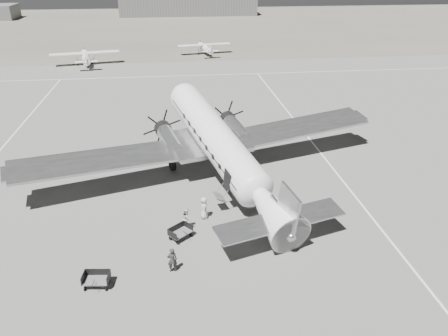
% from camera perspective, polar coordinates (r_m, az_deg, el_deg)
% --- Properties ---
extents(ground, '(260.00, 260.00, 0.00)m').
position_cam_1_polar(ground, '(31.69, -3.24, -5.60)').
color(ground, slate).
rests_on(ground, ground).
extents(taxi_line_right, '(0.15, 80.00, 0.01)m').
position_cam_1_polar(taxi_line_right, '(34.41, 17.16, -4.09)').
color(taxi_line_right, white).
rests_on(taxi_line_right, ground).
extents(taxi_line_horizon, '(90.00, 0.15, 0.01)m').
position_cam_1_polar(taxi_line_horizon, '(69.03, -5.63, 11.90)').
color(taxi_line_horizon, white).
rests_on(taxi_line_horizon, ground).
extents(grass_infield, '(260.00, 90.00, 0.01)m').
position_cam_1_polar(grass_infield, '(123.13, -6.52, 17.99)').
color(grass_infield, '#615E51').
rests_on(grass_infield, ground).
extents(hangar_main, '(42.00, 14.00, 6.60)m').
position_cam_1_polar(hangar_main, '(147.74, -4.71, 20.65)').
color(hangar_main, '#5C5C5C').
rests_on(hangar_main, ground).
extents(dc3_airliner, '(36.64, 30.19, 6.02)m').
position_cam_1_polar(dc3_airliner, '(34.30, -0.41, 2.67)').
color(dc3_airliner, silver).
rests_on(dc3_airliner, ground).
extents(light_plane_left, '(13.02, 11.32, 2.37)m').
position_cam_1_polar(light_plane_left, '(78.97, -17.63, 13.50)').
color(light_plane_left, white).
rests_on(light_plane_left, ground).
extents(light_plane_right, '(11.41, 9.88, 2.10)m').
position_cam_1_polar(light_plane_right, '(84.51, -2.52, 15.29)').
color(light_plane_right, white).
rests_on(light_plane_right, ground).
extents(baggage_cart_near, '(1.86, 1.81, 0.86)m').
position_cam_1_polar(baggage_cart_near, '(28.68, -5.71, -8.41)').
color(baggage_cart_near, '#585858').
rests_on(baggage_cart_near, ground).
extents(baggage_cart_far, '(1.64, 1.24, 0.86)m').
position_cam_1_polar(baggage_cart_far, '(25.86, -16.32, -13.86)').
color(baggage_cart_far, '#585858').
rests_on(baggage_cart_far, ground).
extents(ground_crew, '(0.62, 0.44, 1.59)m').
position_cam_1_polar(ground_crew, '(25.84, -6.78, -11.83)').
color(ground_crew, '#292929').
rests_on(ground_crew, ground).
extents(ramp_agent, '(0.59, 0.75, 1.54)m').
position_cam_1_polar(ramp_agent, '(29.43, -4.89, -6.60)').
color(ramp_agent, silver).
rests_on(ramp_agent, ground).
extents(passenger, '(0.55, 0.82, 1.62)m').
position_cam_1_polar(passenger, '(30.45, -2.63, -5.22)').
color(passenger, beige).
rests_on(passenger, ground).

